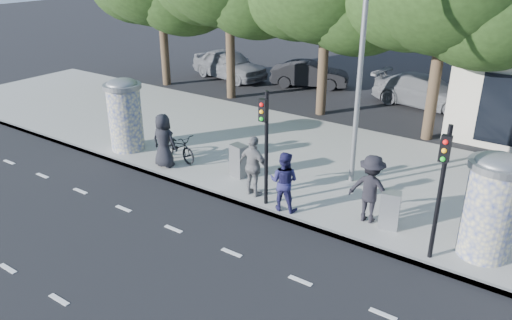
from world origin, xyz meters
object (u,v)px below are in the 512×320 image
Objects in this scene: ad_column_right at (491,204)px; cabinet_right at (390,210)px; ped_d at (371,189)px; cabinet_left at (239,161)px; traffic_pole_far at (441,181)px; car_mid at (310,74)px; ped_e at (254,166)px; ped_a at (164,141)px; traffic_pole_near at (265,138)px; car_left at (229,64)px; ad_column_left at (125,113)px; bicycle at (178,146)px; ped_b at (163,138)px; street_lamp at (362,34)px; ped_c at (284,181)px; car_right at (426,91)px.

ad_column_right reaches higher than cabinet_right.
cabinet_left is (-4.63, 0.28, -0.42)m from ped_d.
traffic_pole_far reaches higher than cabinet_right.
car_mid is at bearing 112.83° from cabinet_right.
ped_e is 1.50m from cabinet_left.
ped_e is at bearing 172.94° from ped_a.
car_mid is (-10.48, 12.82, -1.55)m from traffic_pole_far.
cabinet_left is (-1.78, 1.12, -1.54)m from traffic_pole_near.
ad_column_left is at bearing -151.56° from car_left.
bicycle is at bearing 179.32° from ad_column_right.
bicycle is (0.29, 0.39, -0.38)m from ped_b.
street_lamp is 4.32× the size of ped_a.
ad_column_left is 4.91m from cabinet_left.
traffic_pole_far is at bearing 2.16° from cabinet_left.
traffic_pole_near is 3.12× the size of cabinet_left.
ped_a is 1.75× the size of cabinet_right.
ad_column_right reaches higher than ped_c.
ped_d is (2.25, 0.79, 0.08)m from ped_c.
ped_c reaches higher than car_mid.
ped_b is 12.52m from car_left.
car_mid is at bearing 125.34° from street_lamp.
ad_column_left is 11.44m from traffic_pole_far.
ped_a is 13.41m from car_right.
ad_column_right is 5.29m from ped_c.
ad_column_left is 1.53× the size of ped_b.
cabinet_left is at bearing -168.99° from ped_a.
car_left reaches higher than cabinet_left.
cabinet_right is at bearing -79.89° from bicycle.
traffic_pole_far is 2.40m from ped_d.
ad_column_left is 2.36m from ped_a.
ped_c is 16.05m from car_left.
car_mid reaches higher than cabinet_right.
ad_column_left is at bearing 173.89° from traffic_pole_near.
ped_a reaches higher than ped_b.
traffic_pole_far is at bearing -84.54° from bicycle.
street_lamp is 7.34m from bicycle.
bicycle is (-0.05, 0.71, -0.44)m from ped_a.
ped_d is 14.71m from car_mid.
ad_column_right is at bearing 178.31° from ped_c.
traffic_pole_near reaches higher than car_left.
car_mid is at bearing 120.28° from cabinet_left.
street_lamp is at bearing 140.12° from traffic_pole_far.
ped_c is (-0.80, -2.78, -3.77)m from street_lamp.
ped_b reaches higher than cabinet_right.
traffic_pole_far is 6.85m from cabinet_left.
car_left is (-13.22, 10.93, -0.29)m from ped_d.
street_lamp is (-4.40, 1.93, 3.26)m from ad_column_right.
cabinet_right is at bearing -164.59° from car_mid.
cabinet_left is at bearing 161.98° from cabinet_right.
ad_column_left is 14.09m from car_right.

